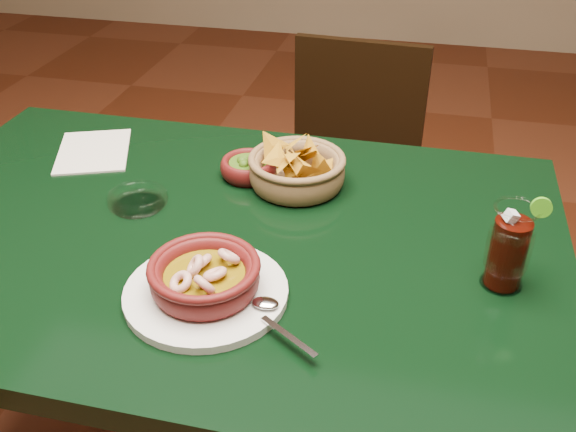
% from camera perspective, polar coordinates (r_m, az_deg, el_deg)
% --- Properties ---
extents(dining_table, '(1.20, 0.80, 0.75)m').
position_cam_1_polar(dining_table, '(1.17, -6.50, -5.17)').
color(dining_table, black).
rests_on(dining_table, ground).
extents(dining_chair, '(0.41, 0.41, 0.84)m').
position_cam_1_polar(dining_chair, '(1.82, 5.25, 2.83)').
color(dining_chair, black).
rests_on(dining_chair, ground).
extents(shrimp_plate, '(0.31, 0.24, 0.08)m').
position_cam_1_polar(shrimp_plate, '(0.95, -7.36, -5.68)').
color(shrimp_plate, silver).
rests_on(shrimp_plate, dining_table).
extents(chip_basket, '(0.22, 0.22, 0.13)m').
position_cam_1_polar(chip_basket, '(1.21, 0.81, 4.10)').
color(chip_basket, olive).
rests_on(chip_basket, dining_table).
extents(guacamole_ramekin, '(0.13, 0.13, 0.04)m').
position_cam_1_polar(guacamole_ramekin, '(1.25, -3.56, 4.38)').
color(guacamole_ramekin, '#4A0E0E').
rests_on(guacamole_ramekin, dining_table).
extents(cola_drink, '(0.14, 0.14, 0.16)m').
position_cam_1_polar(cola_drink, '(1.00, 19.03, -2.69)').
color(cola_drink, white).
rests_on(cola_drink, dining_table).
extents(glass_ashtray, '(0.12, 0.12, 0.03)m').
position_cam_1_polar(glass_ashtray, '(1.19, -13.22, 1.43)').
color(glass_ashtray, white).
rests_on(glass_ashtray, dining_table).
extents(paper_menu, '(0.20, 0.23, 0.00)m').
position_cam_1_polar(paper_menu, '(1.41, -16.90, 5.54)').
color(paper_menu, beige).
rests_on(paper_menu, dining_table).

